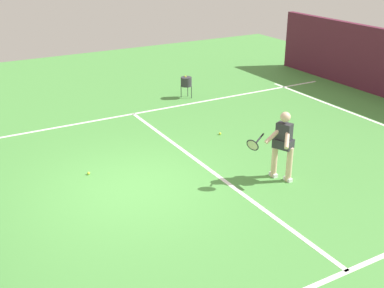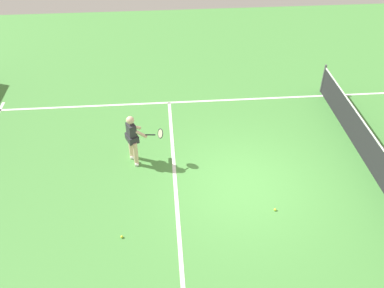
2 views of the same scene
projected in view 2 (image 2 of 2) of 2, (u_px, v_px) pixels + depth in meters
name	position (u px, v px, depth m)	size (l,w,h in m)	color
ground_plane	(243.00, 184.00, 11.57)	(26.39, 26.39, 0.00)	#4C9342
service_line_marking	(176.00, 188.00, 11.45)	(8.60, 0.10, 0.01)	white
sideline_left_marking	(222.00, 100.00, 14.94)	(0.10, 18.30, 0.01)	white
court_net	(378.00, 163.00, 11.50)	(9.28, 0.08, 1.07)	#4C4C51
tennis_player	(133.00, 137.00, 11.83)	(0.67, 1.12, 1.55)	beige
tennis_ball_near	(275.00, 210.00, 10.77)	(0.07, 0.07, 0.07)	#D1E533
tennis_ball_mid	(122.00, 237.00, 10.08)	(0.07, 0.07, 0.07)	#D1E533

